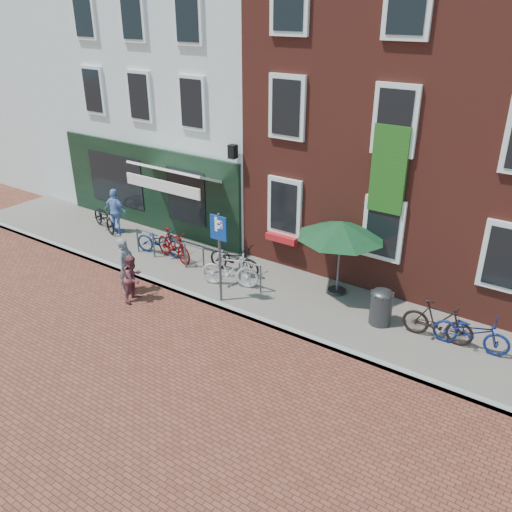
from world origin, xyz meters
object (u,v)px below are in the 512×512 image
Objects in this scene: boy at (133,278)px; bicycle_3 at (230,270)px; woman at (126,265)px; bicycle_4 at (234,259)px; cafe_person at (116,211)px; bicycle_1 at (173,245)px; bicycle_6 at (472,332)px; parasol at (341,226)px; bicycle_0 at (104,217)px; bicycle_5 at (438,321)px; litter_bin at (381,305)px; bicycle_2 at (160,241)px; parking_sign at (219,243)px.

bicycle_3 is at bearing -51.47° from boy.
woman is 3.09m from bicycle_4.
cafe_person reaches higher than bicycle_3.
bicycle_1 is at bearing 60.48° from bicycle_3.
bicycle_6 is at bearing 173.31° from cafe_person.
woman is 1.22× the size of boy.
parasol reaches higher than bicycle_3.
bicycle_5 is at bearing -71.46° from bicycle_0.
woman reaches higher than litter_bin.
parasol reaches higher than litter_bin.
bicycle_5 is at bearing -99.62° from bicycle_2.
woman is 0.95× the size of bicycle_4.
bicycle_2 is at bearing 96.54° from bicycle_1.
bicycle_1 is (-0.19, 2.10, -0.21)m from woman.
parasol reaches higher than bicycle_5.
bicycle_1 is at bearing 164.56° from cafe_person.
bicycle_1 is at bearing -77.66° from bicycle_0.
woman is at bearing 101.14° from bicycle_6.
woman reaches higher than bicycle_0.
litter_bin is 4.62m from bicycle_4.
cafe_person is (-3.29, 2.63, 0.07)m from woman.
parasol reaches higher than boy.
litter_bin is 0.41× the size of parking_sign.
bicycle_2 is (-5.71, -0.93, -1.51)m from parasol.
bicycle_2 is at bearing 159.79° from parking_sign.
bicycle_6 is (2.12, 0.15, -0.07)m from litter_bin.
parasol is 8.29m from cafe_person.
parking_sign is 5.63m from bicycle_5.
parasol reaches higher than woman.
woman reaches higher than bicycle_1.
boy is 0.80× the size of bicycle_5.
bicycle_2 is at bearing -179.06° from litter_bin.
bicycle_3 is (2.44, -0.37, 0.00)m from bicycle_1.
litter_bin is 0.64× the size of cafe_person.
woman is 4.64m from bicycle_0.
boy is 0.78× the size of bicycle_2.
litter_bin is at bearing -76.79° from boy.
cafe_person is 0.92× the size of bicycle_6.
litter_bin is at bearing -72.04° from bicycle_0.
bicycle_6 is at bearing -76.01° from bicycle_1.
bicycle_4 is at bearing -168.30° from parasol.
cafe_person is 3.16m from bicycle_1.
bicycle_0 is at bearing 71.46° from bicycle_2.
bicycle_2 is 1.03× the size of bicycle_5.
bicycle_5 is (2.96, -0.73, -1.46)m from parasol.
cafe_person is at bearing 59.91° from bicycle_3.
parasol is 3.38m from bicycle_5.
bicycle_4 is (5.73, -0.11, 0.00)m from bicycle_0.
bicycle_0 is 1.03× the size of bicycle_1.
parasol is 1.77× the size of boy.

